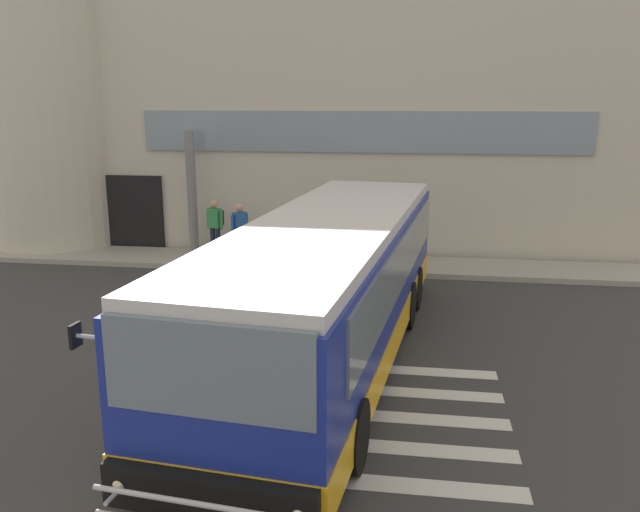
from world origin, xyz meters
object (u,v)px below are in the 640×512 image
Objects in this scene: bus_main_foreground at (329,292)px; passenger_near_column at (216,224)px; entry_support_column at (192,192)px; passenger_by_doorway at (240,229)px; safety_bollard_yellow at (331,261)px.

bus_main_foreground is 6.78× the size of passenger_near_column.
entry_support_column reaches higher than bus_main_foreground.
bus_main_foreground reaches higher than passenger_near_column.
passenger_near_column and passenger_by_doorway have the same top height.
entry_support_column is at bearing 158.20° from safety_bollard_yellow.
bus_main_foreground is (5.20, -7.53, -0.66)m from entry_support_column.
safety_bollard_yellow is at bearing -21.52° from passenger_near_column.
passenger_near_column is (0.81, -0.35, -0.88)m from entry_support_column.
bus_main_foreground is 7.48m from passenger_by_doorway.
passenger_by_doorway is 2.99m from safety_bollard_yellow.
bus_main_foreground reaches higher than safety_bollard_yellow.
bus_main_foreground reaches higher than passenger_by_doorway.
passenger_near_column is 1.00× the size of passenger_by_doorway.
passenger_near_column is at bearing 121.40° from bus_main_foreground.
entry_support_column reaches higher than passenger_near_column.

